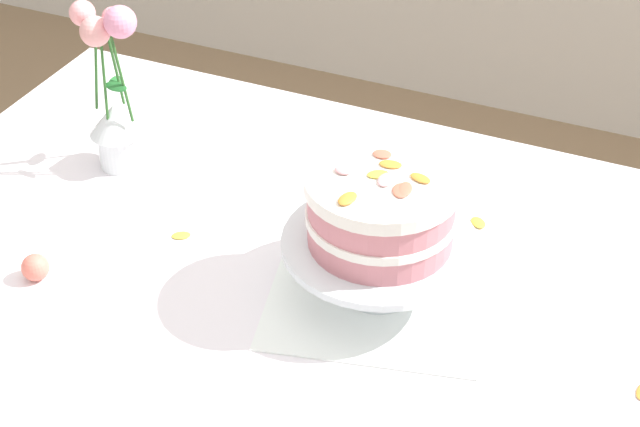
% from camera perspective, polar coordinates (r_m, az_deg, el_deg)
% --- Properties ---
extents(dining_table, '(1.40, 1.00, 0.74)m').
position_cam_1_polar(dining_table, '(1.63, -2.40, -5.91)').
color(dining_table, white).
rests_on(dining_table, ground).
extents(linen_napkin, '(0.38, 0.38, 0.00)m').
position_cam_1_polar(linen_napkin, '(1.54, 3.23, -4.43)').
color(linen_napkin, white).
rests_on(linen_napkin, dining_table).
extents(cake_stand, '(0.29, 0.29, 0.10)m').
position_cam_1_polar(cake_stand, '(1.49, 3.33, -2.05)').
color(cake_stand, silver).
rests_on(cake_stand, linen_napkin).
extents(layer_cake, '(0.22, 0.22, 0.12)m').
position_cam_1_polar(layer_cake, '(1.44, 3.43, 0.25)').
color(layer_cake, '#CC7A84').
rests_on(layer_cake, cake_stand).
extents(flower_vase, '(0.13, 0.11, 0.32)m').
position_cam_1_polar(flower_vase, '(1.78, -11.59, 6.46)').
color(flower_vase, silver).
rests_on(flower_vase, dining_table).
extents(fallen_rose, '(0.13, 0.12, 0.04)m').
position_cam_1_polar(fallen_rose, '(1.61, -15.83, -2.96)').
color(fallen_rose, '#2D6028').
rests_on(fallen_rose, dining_table).
extents(loose_petal_0, '(0.04, 0.03, 0.00)m').
position_cam_1_polar(loose_petal_0, '(1.66, -7.78, -1.19)').
color(loose_petal_0, yellow).
rests_on(loose_petal_0, dining_table).
extents(loose_petal_1, '(0.04, 0.04, 0.01)m').
position_cam_1_polar(loose_petal_1, '(1.69, 8.88, -0.51)').
color(loose_petal_1, yellow).
rests_on(loose_petal_1, dining_table).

